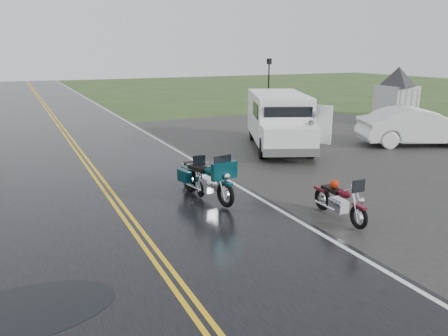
% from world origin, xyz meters
% --- Properties ---
extents(ground, '(120.00, 120.00, 0.00)m').
position_xyz_m(ground, '(0.00, 0.00, 0.00)').
color(ground, '#2D471E').
rests_on(ground, ground).
extents(road, '(8.00, 100.00, 0.04)m').
position_xyz_m(road, '(0.00, 10.00, 0.02)').
color(road, black).
rests_on(road, ground).
extents(parking_pad, '(14.00, 24.00, 0.03)m').
position_xyz_m(parking_pad, '(11.00, 5.00, 0.01)').
color(parking_pad, black).
rests_on(parking_pad, ground).
extents(visitor_center, '(16.00, 10.00, 4.80)m').
position_xyz_m(visitor_center, '(20.00, 12.00, 2.40)').
color(visitor_center, '#A8AAAD').
rests_on(visitor_center, ground).
extents(motorcycle_red, '(0.82, 2.03, 1.18)m').
position_xyz_m(motorcycle_red, '(4.76, -1.27, 0.59)').
color(motorcycle_red, '#530916').
rests_on(motorcycle_red, ground).
extents(motorcycle_teal, '(1.30, 2.55, 1.43)m').
position_xyz_m(motorcycle_teal, '(2.57, 1.44, 0.72)').
color(motorcycle_teal, '#042C33').
rests_on(motorcycle_teal, ground).
extents(motorcycle_silver, '(0.97, 2.11, 1.21)m').
position_xyz_m(motorcycle_silver, '(2.30, 2.53, 0.60)').
color(motorcycle_silver, '#B6BABF').
rests_on(motorcycle_silver, ground).
extents(van_white, '(4.60, 6.59, 2.43)m').
position_xyz_m(van_white, '(6.39, 5.87, 1.21)').
color(van_white, white).
rests_on(van_white, ground).
extents(person_at_van, '(0.82, 0.81, 1.90)m').
position_xyz_m(person_at_van, '(8.16, 5.20, 0.95)').
color(person_at_van, '#555359').
rests_on(person_at_van, ground).
extents(sedan_white, '(5.42, 3.65, 1.69)m').
position_xyz_m(sedan_white, '(13.99, 5.11, 0.85)').
color(sedan_white, silver).
rests_on(sedan_white, ground).
extents(lamp_post_far_right, '(0.32, 0.32, 3.76)m').
position_xyz_m(lamp_post_far_right, '(12.38, 15.26, 1.88)').
color(lamp_post_far_right, black).
rests_on(lamp_post_far_right, ground).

